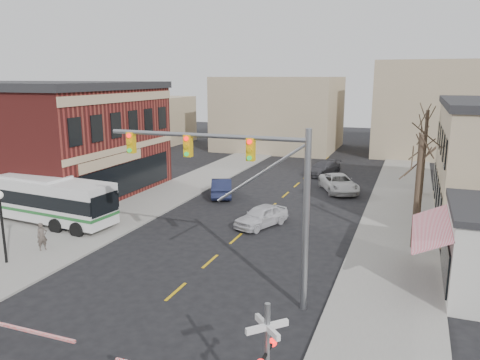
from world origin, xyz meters
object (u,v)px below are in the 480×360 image
object	(u,v)px
car_c	(339,183)
pedestrian_near	(42,236)
street_lamp	(1,211)
car_a	(261,216)
pedestrian_far	(62,220)
car_b	(222,187)
car_d	(323,168)
traffic_signal_mast	(247,178)
transit_bus	(37,197)

from	to	relation	value
car_c	pedestrian_near	size ratio (longest dim) A/B	3.37
street_lamp	pedestrian_near	xyz separation A→B (m)	(0.48, 2.22, -2.08)
car_a	pedestrian_far	world-z (taller)	pedestrian_far
car_b	car_d	size ratio (longest dim) A/B	1.00
traffic_signal_mast	car_d	world-z (taller)	traffic_signal_mast
pedestrian_far	car_c	bearing A→B (deg)	-17.26
car_d	pedestrian_far	xyz separation A→B (m)	(-12.60, -24.36, 0.17)
car_b	pedestrian_near	world-z (taller)	pedestrian_near
traffic_signal_mast	car_c	bearing A→B (deg)	88.19
car_d	transit_bus	bearing A→B (deg)	-100.98
car_c	pedestrian_far	bearing A→B (deg)	-155.72
transit_bus	pedestrian_near	size ratio (longest dim) A/B	7.60
car_b	pedestrian_far	distance (m)	13.90
car_b	car_d	distance (m)	13.53
car_b	car_c	world-z (taller)	car_b
car_d	car_c	bearing A→B (deg)	-44.83
traffic_signal_mast	car_a	size ratio (longest dim) A/B	2.23
transit_bus	pedestrian_near	distance (m)	6.41
car_a	car_b	world-z (taller)	car_b
traffic_signal_mast	pedestrian_near	xyz separation A→B (m)	(-13.19, 1.39, -4.77)
car_d	pedestrian_near	bearing A→B (deg)	-88.86
car_a	pedestrian_far	bearing A→B (deg)	-131.36
transit_bus	pedestrian_far	xyz separation A→B (m)	(3.11, -1.22, -0.93)
transit_bus	pedestrian_far	distance (m)	3.47
transit_bus	street_lamp	distance (m)	7.90
transit_bus	car_b	bearing A→B (deg)	50.33
car_b	traffic_signal_mast	bearing A→B (deg)	94.19
traffic_signal_mast	car_d	distance (m)	29.48
traffic_signal_mast	pedestrian_near	bearing A→B (deg)	173.99
car_a	car_c	bearing A→B (deg)	96.58
street_lamp	car_c	distance (m)	27.29
traffic_signal_mast	car_d	bearing A→B (deg)	93.96
car_a	pedestrian_far	distance (m)	13.26
car_a	street_lamp	bearing A→B (deg)	-111.63
car_a	car_c	xyz separation A→B (m)	(3.40, 11.82, 0.04)
transit_bus	car_b	distance (m)	14.61
car_c	street_lamp	bearing A→B (deg)	-146.67
street_lamp	car_a	distance (m)	15.90
street_lamp	car_d	bearing A→B (deg)	68.63
pedestrian_far	street_lamp	bearing A→B (deg)	-146.54
car_b	pedestrian_far	world-z (taller)	pedestrian_far
traffic_signal_mast	car_b	xyz separation A→B (m)	(-8.41, 17.07, -4.93)
traffic_signal_mast	street_lamp	world-z (taller)	traffic_signal_mast
pedestrian_far	transit_bus	bearing A→B (deg)	92.23
car_b	car_d	world-z (taller)	car_b
street_lamp	car_a	size ratio (longest dim) A/B	0.93
street_lamp	car_a	xyz separation A→B (m)	(10.97, 11.27, -2.29)
car_c	pedestrian_far	xyz separation A→B (m)	(-15.31, -17.64, 0.09)
pedestrian_near	pedestrian_far	distance (m)	3.53
pedestrian_far	car_b	bearing A→B (deg)	-2.78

